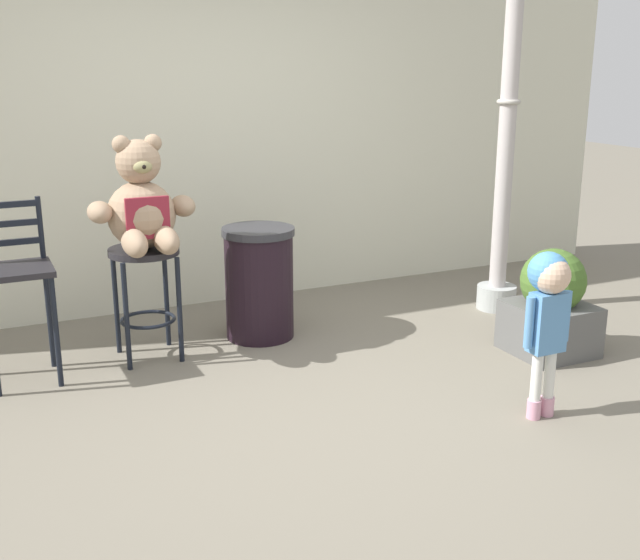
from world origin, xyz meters
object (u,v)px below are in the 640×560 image
lamppost (504,172)px  planter_with_shrub (551,306)px  bar_chair_empty (17,279)px  bar_stool_with_teddy (146,278)px  child_walking (548,299)px  teddy_bear (142,208)px  trash_bin (259,282)px

lamppost → planter_with_shrub: lamppost is taller
bar_chair_empty → planter_with_shrub: (3.13, -0.97, -0.30)m
bar_stool_with_teddy → bar_chair_empty: bearing=-176.3°
bar_chair_empty → bar_stool_with_teddy: bearing=3.7°
child_walking → bar_chair_empty: (-2.44, 1.70, -0.03)m
teddy_bear → bar_chair_empty: (-0.75, -0.02, -0.36)m
bar_stool_with_teddy → trash_bin: 0.80m
bar_stool_with_teddy → trash_bin: size_ratio=0.94×
lamppost → child_walking: bearing=-120.5°
child_walking → lamppost: size_ratio=0.34×
teddy_bear → planter_with_shrub: 2.66m
lamppost → trash_bin: bearing=174.6°
child_walking → trash_bin: 2.05m
teddy_bear → trash_bin: teddy_bear is taller
teddy_bear → planter_with_shrub: size_ratio=1.00×
child_walking → planter_with_shrub: child_walking is taller
lamppost → bar_chair_empty: lamppost is taller
child_walking → lamppost: lamppost is taller
teddy_bear → trash_bin: size_ratio=0.91×
trash_bin → child_walking: bearing=-63.4°
bar_stool_with_teddy → lamppost: (2.65, -0.11, 0.53)m
bar_stool_with_teddy → lamppost: size_ratio=0.27×
trash_bin → teddy_bear: bearing=-172.9°
planter_with_shrub → child_walking: bearing=-133.3°
child_walking → trash_bin: size_ratio=1.18×
child_walking → planter_with_shrub: (0.69, 0.73, -0.34)m
child_walking → bar_stool_with_teddy: bearing=-104.0°
bar_stool_with_teddy → planter_with_shrub: bar_stool_with_teddy is taller
bar_stool_with_teddy → child_walking: child_walking is taller
bar_chair_empty → planter_with_shrub: bar_chair_empty is taller
teddy_bear → lamppost: (2.65, -0.08, 0.07)m
child_walking → lamppost: bearing=-178.5°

